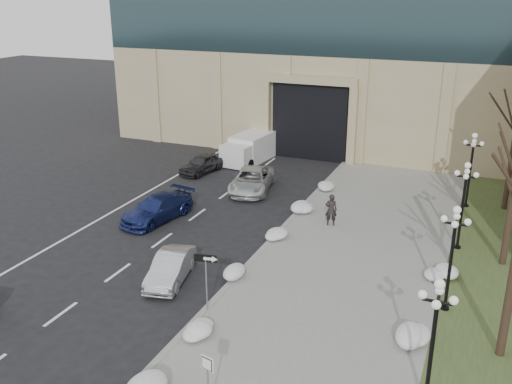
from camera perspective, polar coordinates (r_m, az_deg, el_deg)
sidewalk at (r=27.72m, az=8.66°, el=-8.05°), size 9.00×40.00×0.12m
curb at (r=28.96m, az=-0.03°, el=-6.51°), size 0.30×40.00×0.14m
grass_strip at (r=27.17m, az=22.23°, el=-10.05°), size 4.00×40.00×0.10m
car_b at (r=26.91m, az=-8.53°, el=-7.51°), size 2.23×4.20×1.32m
car_c at (r=33.80m, az=-9.87°, el=-1.63°), size 2.92×5.27×1.44m
car_d at (r=38.13m, az=-0.39°, el=1.18°), size 3.37×5.63×1.46m
car_e at (r=42.12m, az=-5.42°, el=2.84°), size 2.34×4.23×1.36m
pedestrian at (r=32.50m, az=7.52°, el=-1.77°), size 0.77×0.61×1.86m
box_truck at (r=45.16m, az=-0.32°, el=4.52°), size 2.91×6.69×2.06m
one_way_sign at (r=23.47m, az=-4.67°, el=-7.35°), size 1.01×0.33×2.69m
keep_sign at (r=18.54m, az=-4.87°, el=-17.61°), size 0.48×0.16×2.26m
snow_clump_c at (r=23.08m, az=-5.95°, el=-13.42°), size 1.10×1.60×0.36m
snow_clump_d at (r=26.88m, az=-1.71°, el=-8.17°), size 1.10×1.60×0.36m
snow_clump_e at (r=30.51m, az=2.29°, el=-4.61°), size 1.10×1.60×0.36m
snow_clump_f at (r=34.48m, az=4.50°, el=-1.70°), size 1.10×1.60×0.36m
snow_clump_g at (r=38.84m, az=6.85°, el=0.72°), size 1.10×1.60×0.36m
snow_clump_i at (r=23.18m, az=15.64°, el=-13.97°), size 1.10×1.60×0.36m
snow_clump_j at (r=28.36m, az=18.03°, el=-7.65°), size 1.10×1.60×0.36m
lamppost_a at (r=18.73m, az=17.39°, el=-12.88°), size 1.18×1.18×4.76m
lamppost_b at (r=24.50m, az=19.08°, el=-5.02°), size 1.18×1.18×4.76m
lamppost_c at (r=30.56m, az=20.08°, el=-0.22°), size 1.18×1.18×4.76m
lamppost_d at (r=36.77m, az=20.75°, el=2.99°), size 1.18×1.18×4.76m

